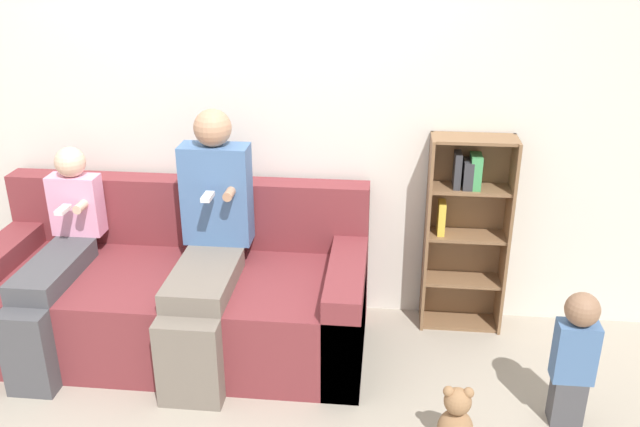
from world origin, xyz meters
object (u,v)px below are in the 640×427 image
(couch, at_px, (176,296))
(adult_seated, at_px, (208,241))
(teddy_bear, at_px, (456,419))
(bookshelf, at_px, (465,226))
(toddler_standing, at_px, (575,355))
(child_seated, at_px, (55,261))

(couch, distance_m, adult_seated, 0.47)
(couch, height_order, teddy_bear, couch)
(bookshelf, bearing_deg, couch, -166.85)
(bookshelf, bearing_deg, toddler_standing, -63.22)
(bookshelf, bearing_deg, adult_seated, -161.84)
(bookshelf, bearing_deg, child_seated, -166.74)
(couch, bearing_deg, toddler_standing, -13.52)
(couch, height_order, bookshelf, bookshelf)
(child_seated, bearing_deg, adult_seated, 4.66)
(adult_seated, distance_m, toddler_standing, 1.95)
(adult_seated, distance_m, child_seated, 0.86)
(toddler_standing, bearing_deg, child_seated, 172.52)
(child_seated, distance_m, bookshelf, 2.34)
(couch, distance_m, bookshelf, 1.74)
(adult_seated, relative_size, child_seated, 1.22)
(adult_seated, height_order, toddler_standing, adult_seated)
(couch, height_order, adult_seated, adult_seated)
(child_seated, xyz_separation_m, bookshelf, (2.28, 0.54, 0.08))
(adult_seated, bearing_deg, toddler_standing, -12.85)
(adult_seated, bearing_deg, child_seated, -175.34)
(bookshelf, height_order, teddy_bear, bookshelf)
(adult_seated, relative_size, bookshelf, 1.14)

